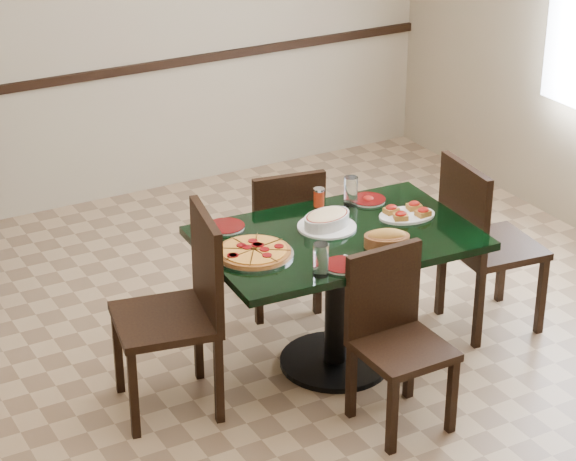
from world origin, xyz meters
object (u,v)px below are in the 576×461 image
bruschetta_platter (407,213)px  pepperoni_pizza (254,252)px  chair_right (480,236)px  bread_basket (387,239)px  main_table (337,267)px  chair_near (394,330)px  lasagna_casserole (327,220)px  chair_far (283,233)px  chair_left (184,301)px

bruschetta_platter → pepperoni_pizza: bearing=-169.1°
chair_right → bread_basket: (-0.74, -0.20, 0.24)m
main_table → chair_near: 0.54m
lasagna_casserole → pepperoni_pizza: bearing=177.3°
chair_far → chair_right: bearing=150.6°
main_table → bruschetta_platter: bruschetta_platter is taller
chair_far → pepperoni_pizza: size_ratio=2.27×
chair_far → chair_near: bearing=96.9°
lasagna_casserole → bread_basket: 0.36m
chair_right → bread_basket: chair_right is taller
chair_far → chair_near: chair_far is taller
chair_right → bread_basket: 0.81m
chair_right → chair_left: 1.70m
lasagna_casserole → main_table: bearing=-100.9°
chair_near → bread_basket: bearing=63.2°
bruschetta_platter → chair_right: bearing=4.8°
lasagna_casserole → chair_far: bearing=70.5°
chair_far → chair_near: size_ratio=1.01×
main_table → chair_right: (0.88, -0.04, -0.02)m
chair_right → lasagna_casserole: size_ratio=3.22×
chair_right → bread_basket: bearing=111.2°
chair_left → chair_far: bearing=135.5°
chair_far → bread_basket: (0.10, -0.87, 0.30)m
chair_far → lasagna_casserole: chair_far is taller
chair_far → bruschetta_platter: (0.38, -0.63, 0.29)m
chair_far → pepperoni_pizza: (-0.51, -0.64, 0.28)m
chair_far → chair_left: bearing=43.7°
chair_near → bruschetta_platter: bearing=50.5°
chair_right → lasagna_casserole: (-0.89, 0.13, 0.24)m
chair_left → chair_near: bearing=65.6°
main_table → bruschetta_platter: (0.42, 0.01, 0.21)m
chair_right → lasagna_casserole: chair_right is taller
chair_left → bread_basket: size_ratio=3.76×
main_table → chair_left: (-0.82, 0.05, -0.00)m
chair_far → lasagna_casserole: (-0.05, -0.54, 0.31)m
chair_right → bruschetta_platter: chair_right is taller
chair_near → lasagna_casserole: (0.00, 0.62, 0.32)m
bread_basket → pepperoni_pizza: bearing=-175.3°
pepperoni_pizza → bruschetta_platter: (0.89, 0.01, 0.01)m
chair_far → lasagna_casserole: size_ratio=2.87×
chair_near → bruschetta_platter: size_ratio=2.59×
chair_near → bread_basket: size_ratio=3.22×
main_table → pepperoni_pizza: bearing=-176.3°
chair_far → bread_basket: bearing=105.6°
chair_right → pepperoni_pizza: size_ratio=2.55×
main_table → lasagna_casserole: size_ratio=4.60×
bread_basket → bruschetta_platter: size_ratio=0.81×
main_table → chair_far: (0.04, 0.64, -0.08)m
chair_right → pepperoni_pizza: 1.37m
pepperoni_pizza → main_table: bearing=0.3°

